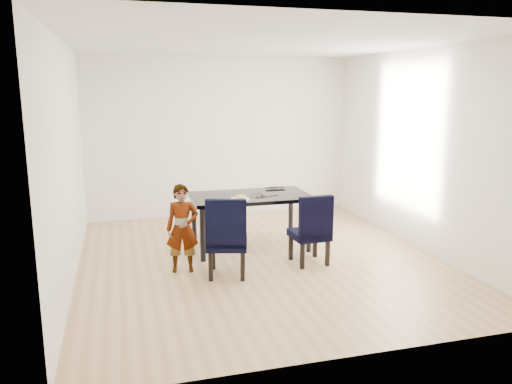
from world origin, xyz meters
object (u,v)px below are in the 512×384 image
object	(u,v)px
child	(182,228)
laptop	(274,188)
dining_table	(250,222)
plate	(240,199)
chair_right	(309,228)
chair_left	(227,236)

from	to	relation	value
child	laptop	bearing A→B (deg)	42.73
child	dining_table	bearing A→B (deg)	41.21
child	laptop	world-z (taller)	child
laptop	plate	bearing A→B (deg)	41.97
dining_table	laptop	distance (m)	0.69
chair_right	plate	xyz separation A→B (m)	(-0.76, 0.52, 0.31)
child	plate	bearing A→B (deg)	34.32
chair_left	laptop	distance (m)	1.63
dining_table	plate	xyz separation A→B (m)	(-0.20, -0.26, 0.38)
dining_table	chair_left	distance (m)	1.06
dining_table	laptop	world-z (taller)	laptop
dining_table	plate	size ratio (longest dim) A/B	6.39
chair_left	chair_right	xyz separation A→B (m)	(1.08, 0.14, -0.03)
child	laptop	xyz separation A→B (m)	(1.46, 1.00, 0.23)
dining_table	chair_left	size ratio (longest dim) A/B	1.67
dining_table	child	xyz separation A→B (m)	(-1.01, -0.65, 0.16)
plate	laptop	size ratio (longest dim) A/B	0.86
plate	chair_right	bearing A→B (deg)	-34.24
chair_left	laptop	bearing A→B (deg)	67.44
child	chair_right	bearing A→B (deg)	3.59
dining_table	child	distance (m)	1.21
dining_table	chair_left	bearing A→B (deg)	-119.52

